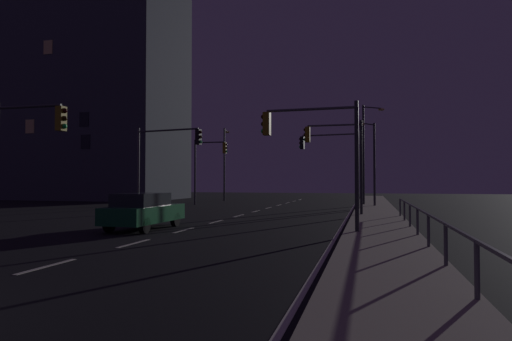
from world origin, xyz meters
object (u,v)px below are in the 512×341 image
at_px(street_lamp_median, 225,158).
at_px(traffic_light_mid_left, 208,160).
at_px(car, 144,210).
at_px(traffic_light_near_right, 313,140).
at_px(street_lamp_corner, 372,155).
at_px(traffic_light_far_center, 336,149).
at_px(street_lamp_mid_block, 367,145).
at_px(traffic_light_mid_right, 26,141).
at_px(traffic_light_far_right, 332,154).
at_px(traffic_light_near_left, 165,152).
at_px(building_distant, 91,94).

bearing_deg(street_lamp_median, traffic_light_mid_left, -81.14).
distance_m(car, traffic_light_near_right, 7.87).
bearing_deg(street_lamp_median, street_lamp_corner, -29.03).
height_order(traffic_light_mid_left, traffic_light_far_center, traffic_light_mid_left).
bearing_deg(street_lamp_mid_block, car, -113.69).
xyz_separation_m(traffic_light_far_center, traffic_light_near_right, (-0.30, -9.01, -0.31)).
height_order(traffic_light_far_center, street_lamp_mid_block, street_lamp_mid_block).
xyz_separation_m(traffic_light_mid_right, street_lamp_corner, (13.33, 21.53, 0.51)).
bearing_deg(traffic_light_far_center, street_lamp_mid_block, 81.74).
bearing_deg(street_lamp_corner, traffic_light_far_right, -128.15).
bearing_deg(traffic_light_far_center, traffic_light_mid_left, 141.38).
xyz_separation_m(traffic_light_mid_right, traffic_light_near_left, (0.49, 10.97, 0.30)).
bearing_deg(street_lamp_mid_block, building_distant, 168.28).
bearing_deg(car, traffic_light_far_center, 50.97).
bearing_deg(building_distant, street_lamp_corner, -15.74).
distance_m(traffic_light_far_right, traffic_light_mid_right, 20.76).
relative_size(traffic_light_far_right, traffic_light_near_right, 1.11).
distance_m(traffic_light_near_right, street_lamp_corner, 18.56).
bearing_deg(building_distant, car, -50.82).
relative_size(traffic_light_near_right, street_lamp_corner, 0.77).
bearing_deg(car, building_distant, 129.18).
relative_size(traffic_light_far_right, traffic_light_mid_left, 0.97).
bearing_deg(car, traffic_light_near_left, 110.85).
distance_m(traffic_light_far_right, building_distant, 33.35).
height_order(traffic_light_mid_left, street_lamp_mid_block, street_lamp_mid_block).
relative_size(traffic_light_mid_right, building_distant, 0.21).
bearing_deg(building_distant, traffic_light_near_right, -42.52).
xyz_separation_m(car, traffic_light_near_right, (7.30, 0.36, 2.92)).
xyz_separation_m(car, street_lamp_mid_block, (9.32, 21.25, 4.36)).
xyz_separation_m(car, traffic_light_near_left, (-3.12, 8.19, 3.16)).
distance_m(traffic_light_mid_left, street_lamp_corner, 13.99).
bearing_deg(traffic_light_near_right, building_distant, 137.48).
bearing_deg(traffic_light_far_right, car, -114.46).
xyz_separation_m(traffic_light_far_right, building_distant, (-29.62, 12.77, 8.49)).
bearing_deg(traffic_light_far_right, traffic_light_far_center, -82.90).
relative_size(traffic_light_far_center, building_distant, 0.22).
height_order(traffic_light_mid_left, building_distant, building_distant).
bearing_deg(traffic_light_near_right, traffic_light_mid_left, 122.02).
distance_m(street_lamp_mid_block, street_lamp_median, 16.07).
bearing_deg(traffic_light_far_right, street_lamp_mid_block, 68.25).
relative_size(traffic_light_far_center, traffic_light_near_right, 1.10).
distance_m(traffic_light_near_right, street_lamp_mid_block, 21.04).
bearing_deg(traffic_light_mid_right, car, 37.59).
xyz_separation_m(traffic_light_mid_left, traffic_light_near_left, (1.14, -10.66, -0.03)).
bearing_deg(traffic_light_far_right, traffic_light_near_left, -145.27).
bearing_deg(street_lamp_corner, traffic_light_far_center, -102.79).
relative_size(traffic_light_near_left, building_distant, 0.22).
xyz_separation_m(traffic_light_near_right, traffic_light_near_left, (-10.42, 7.84, 0.25)).
xyz_separation_m(traffic_light_mid_left, traffic_light_far_center, (11.86, -9.48, 0.03)).
xyz_separation_m(traffic_light_far_center, street_lamp_median, (-13.17, 17.87, 0.62)).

